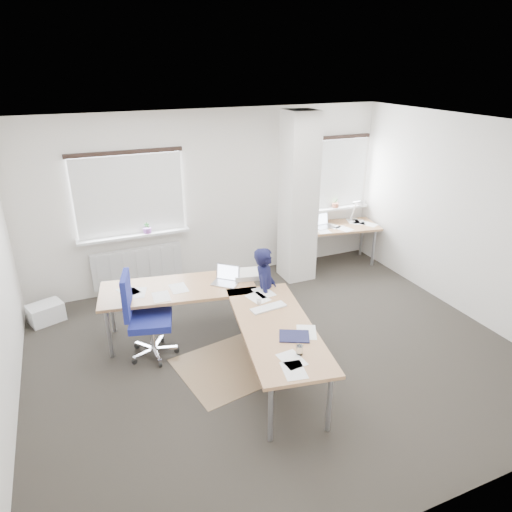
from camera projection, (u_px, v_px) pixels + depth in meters
name	position (u px, v px, depth m)	size (l,w,h in m)	color
ground	(276.00, 353.00, 5.85)	(6.00, 6.00, 0.00)	#282520
room_shell	(276.00, 212.00, 5.61)	(6.04, 5.04, 2.82)	silver
floor_mat	(234.00, 365.00, 5.62)	(1.30, 1.10, 0.01)	#816546
white_crate	(46.00, 313.00, 6.52)	(0.45, 0.32, 0.27)	white
desk_main	(228.00, 307.00, 5.57)	(2.40, 2.98, 0.96)	brown
desk_side	(339.00, 228.00, 8.21)	(1.50, 0.93, 1.22)	brown
task_chair	(149.00, 334.00, 5.69)	(0.64, 0.62, 1.15)	navy
person	(265.00, 293.00, 6.01)	(0.47, 0.31, 1.28)	black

